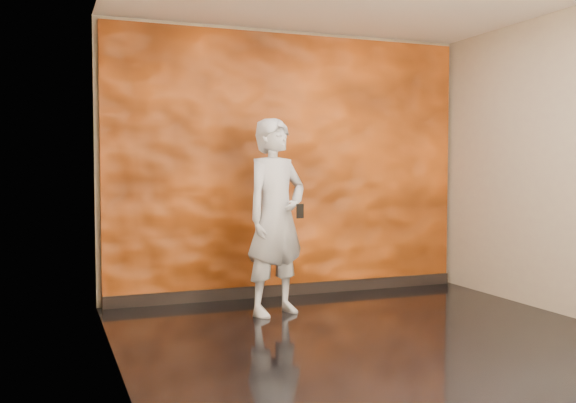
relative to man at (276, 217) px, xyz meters
The scene contains 5 objects.
room 1.33m from the man, 68.20° to the right, with size 4.02×4.02×2.81m.
feature_wall 1.05m from the man, 60.49° to the left, with size 3.90×0.06×2.75m, color orange.
baseboard 1.23m from the man, 59.23° to the left, with size 3.90×0.04×0.12m, color black.
man is the anchor object (origin of this frame).
phone 0.32m from the man, 65.86° to the right, with size 0.07×0.01×0.13m, color black.
Camera 1 is at (-2.45, -4.39, 1.35)m, focal length 40.00 mm.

